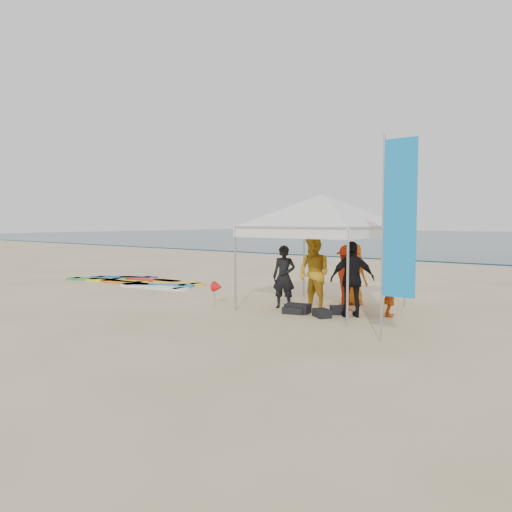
{
  "coord_description": "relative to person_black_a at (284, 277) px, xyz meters",
  "views": [
    {
      "loc": [
        9.1,
        -8.29,
        2.17
      ],
      "look_at": [
        0.44,
        2.6,
        1.2
      ],
      "focal_mm": 35.0,
      "sensor_mm": 36.0,
      "label": 1
    }
  ],
  "objects": [
    {
      "name": "ground",
      "position": [
        -1.96,
        -1.81,
        -0.79
      ],
      "size": [
        120.0,
        120.0,
        0.0
      ],
      "primitive_type": "plane",
      "color": "beige",
      "rests_on": "ground"
    },
    {
      "name": "shoreline_foam",
      "position": [
        -1.96,
        16.39,
        -0.79
      ],
      "size": [
        160.0,
        1.2,
        0.01
      ],
      "primitive_type": "cube",
      "color": "silver",
      "rests_on": "ground"
    },
    {
      "name": "person_black_a",
      "position": [
        0.0,
        0.0,
        0.0
      ],
      "size": [
        0.67,
        0.55,
        1.58
      ],
      "primitive_type": "imported",
      "rotation": [
        0.0,
        0.0,
        0.34
      ],
      "color": "black",
      "rests_on": "ground"
    },
    {
      "name": "person_yellow",
      "position": [
        0.73,
        0.24,
        0.11
      ],
      "size": [
        0.99,
        0.84,
        1.8
      ],
      "primitive_type": "imported",
      "rotation": [
        0.0,
        0.0,
        -0.2
      ],
      "color": "gold",
      "rests_on": "ground"
    },
    {
      "name": "person_orange_a",
      "position": [
        1.4,
        0.71,
        0.01
      ],
      "size": [
        1.17,
        1.13,
        1.61
      ],
      "primitive_type": "imported",
      "rotation": [
        0.0,
        0.0,
        2.42
      ],
      "color": "red",
      "rests_on": "ground"
    },
    {
      "name": "person_black_b",
      "position": [
        1.87,
        0.03,
        0.07
      ],
      "size": [
        1.04,
        0.98,
        1.72
      ],
      "primitive_type": "imported",
      "rotation": [
        0.0,
        0.0,
        3.86
      ],
      "color": "black",
      "rests_on": "ground"
    },
    {
      "name": "person_orange_b",
      "position": [
        1.08,
        1.58,
        0.01
      ],
      "size": [
        0.85,
        0.63,
        1.6
      ],
      "primitive_type": "imported",
      "rotation": [
        0.0,
        0.0,
        2.98
      ],
      "color": "orange",
      "rests_on": "ground"
    },
    {
      "name": "person_seated",
      "position": [
        2.5,
        0.65,
        -0.29
      ],
      "size": [
        0.61,
        0.97,
        1.0
      ],
      "primitive_type": "imported",
      "rotation": [
        0.0,
        0.0,
        1.94
      ],
      "color": "#D35812",
      "rests_on": "ground"
    },
    {
      "name": "canopy_tent",
      "position": [
        0.76,
        0.55,
        2.04
      ],
      "size": [
        4.31,
        4.31,
        3.25
      ],
      "color": "#A5A5A8",
      "rests_on": "ground"
    },
    {
      "name": "feather_flag",
      "position": [
        3.68,
        -1.78,
        1.39
      ],
      "size": [
        0.62,
        0.04,
        3.7
      ],
      "color": "#A5A5A8",
      "rests_on": "ground"
    },
    {
      "name": "marker_pennant",
      "position": [
        -1.49,
        -0.81,
        -0.29
      ],
      "size": [
        0.28,
        0.28,
        0.64
      ],
      "color": "#A5A5A8",
      "rests_on": "ground"
    },
    {
      "name": "gear_pile",
      "position": [
        0.91,
        -0.31,
        -0.69
      ],
      "size": [
        1.38,
        1.02,
        0.22
      ],
      "color": "black",
      "rests_on": "ground"
    },
    {
      "name": "surfboard_spread",
      "position": [
        -7.06,
        1.0,
        -0.75
      ],
      "size": [
        5.48,
        2.43,
        0.07
      ],
      "color": "#F5FF1A",
      "rests_on": "ground"
    }
  ]
}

